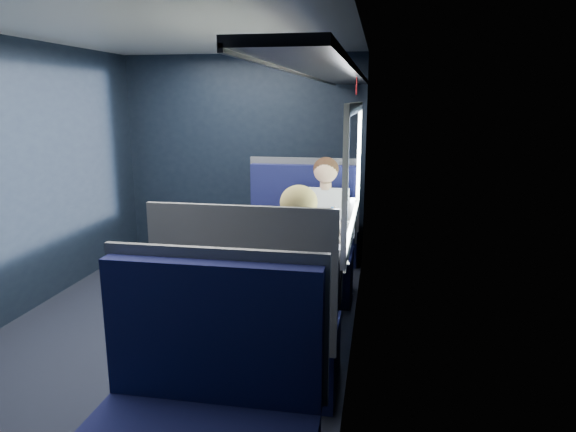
% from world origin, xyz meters
% --- Properties ---
extents(ground, '(2.80, 4.20, 0.01)m').
position_xyz_m(ground, '(0.00, 0.00, -0.01)').
color(ground, black).
extents(room_shell, '(3.00, 4.40, 2.40)m').
position_xyz_m(room_shell, '(0.02, 0.00, 1.48)').
color(room_shell, black).
rests_on(room_shell, ground).
extents(table, '(0.62, 1.00, 0.74)m').
position_xyz_m(table, '(1.03, 0.00, 0.66)').
color(table, '#54565E').
rests_on(table, ground).
extents(seat_bay_near, '(1.04, 0.62, 1.26)m').
position_xyz_m(seat_bay_near, '(0.84, 0.87, 0.42)').
color(seat_bay_near, '#0D0F3A').
rests_on(seat_bay_near, ground).
extents(seat_bay_far, '(1.04, 0.62, 1.26)m').
position_xyz_m(seat_bay_far, '(0.85, -0.87, 0.41)').
color(seat_bay_far, '#0D0F3A').
rests_on(seat_bay_far, ground).
extents(seat_row_front, '(1.04, 0.51, 1.16)m').
position_xyz_m(seat_row_front, '(0.85, 1.80, 0.41)').
color(seat_row_front, '#0D0F3A').
rests_on(seat_row_front, ground).
extents(seat_row_back, '(1.04, 0.51, 1.16)m').
position_xyz_m(seat_row_back, '(0.85, -1.80, 0.41)').
color(seat_row_back, '#0D0F3A').
rests_on(seat_row_back, ground).
extents(man, '(0.53, 0.56, 1.32)m').
position_xyz_m(man, '(1.10, 0.70, 0.72)').
color(man, black).
rests_on(man, ground).
extents(woman, '(0.53, 0.56, 1.32)m').
position_xyz_m(woman, '(1.10, -0.71, 0.73)').
color(woman, black).
rests_on(woman, ground).
extents(papers, '(0.79, 0.98, 0.01)m').
position_xyz_m(papers, '(1.00, -0.11, 0.74)').
color(papers, white).
rests_on(papers, table).
extents(laptop, '(0.31, 0.37, 0.25)m').
position_xyz_m(laptop, '(1.21, 0.06, 0.81)').
color(laptop, silver).
rests_on(laptop, table).
extents(bottle_small, '(0.07, 0.07, 0.23)m').
position_xyz_m(bottle_small, '(1.21, 0.30, 0.84)').
color(bottle_small, silver).
rests_on(bottle_small, table).
extents(cup, '(0.06, 0.06, 0.08)m').
position_xyz_m(cup, '(1.33, 0.44, 0.78)').
color(cup, white).
rests_on(cup, table).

